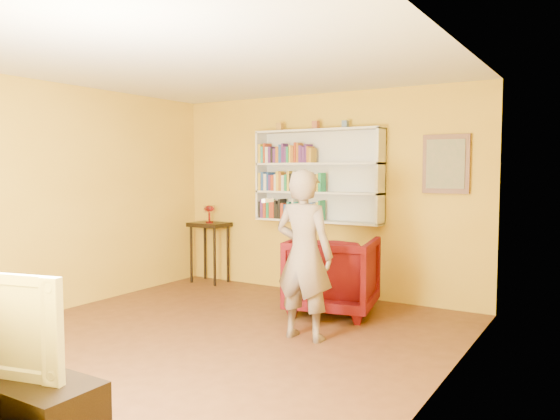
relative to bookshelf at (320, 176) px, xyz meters
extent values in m
cube|color=#4E2D19|center=(0.00, -2.41, -1.65)|extent=(5.30, 5.80, 0.12)
cube|color=gold|center=(0.00, 0.11, -0.24)|extent=(5.30, 0.04, 2.70)
cube|color=gold|center=(-2.27, -2.41, -0.24)|extent=(0.04, 5.80, 2.70)
cube|color=gold|center=(2.27, -2.41, -0.24)|extent=(0.04, 5.80, 2.70)
cube|color=silver|center=(0.00, -2.41, 1.14)|extent=(5.30, 5.80, 0.06)
cube|color=silver|center=(0.00, 0.07, 0.01)|extent=(1.80, 0.03, 1.20)
cube|color=silver|center=(-0.89, -0.06, 0.01)|extent=(0.03, 0.28, 1.20)
cube|color=silver|center=(0.89, -0.06, 0.01)|extent=(0.03, 0.28, 1.20)
cube|color=silver|center=(0.00, -0.06, -0.59)|extent=(1.80, 0.28, 0.03)
cube|color=silver|center=(0.00, -0.06, -0.21)|extent=(1.80, 0.28, 0.03)
cube|color=silver|center=(0.00, -0.06, 0.17)|extent=(1.80, 0.28, 0.03)
cube|color=silver|center=(0.00, -0.06, 0.61)|extent=(1.80, 0.28, 0.03)
cube|color=black|center=(-0.85, -0.10, -0.47)|extent=(0.03, 0.18, 0.22)
cube|color=#51256F|center=(-0.81, -0.11, -0.45)|extent=(0.04, 0.16, 0.25)
cube|color=#993317|center=(-0.76, -0.10, -0.46)|extent=(0.04, 0.17, 0.25)
cube|color=#1C7F4F|center=(-0.71, -0.11, -0.45)|extent=(0.04, 0.16, 0.26)
cube|color=#993317|center=(-0.67, -0.11, -0.46)|extent=(0.03, 0.15, 0.24)
cube|color=#993317|center=(-0.63, -0.12, -0.47)|extent=(0.04, 0.15, 0.23)
cube|color=black|center=(-0.59, -0.10, -0.46)|extent=(0.03, 0.18, 0.24)
cube|color=black|center=(-0.56, -0.10, -0.48)|extent=(0.02, 0.18, 0.20)
cube|color=black|center=(-0.52, -0.10, -0.45)|extent=(0.03, 0.18, 0.27)
cube|color=#993317|center=(-0.48, -0.11, -0.47)|extent=(0.04, 0.15, 0.21)
cube|color=#22479C|center=(-0.43, -0.10, -0.48)|extent=(0.04, 0.17, 0.20)
cube|color=teal|center=(-0.38, -0.12, -0.46)|extent=(0.03, 0.15, 0.23)
cube|color=#22479C|center=(-0.34, -0.12, -0.48)|extent=(0.03, 0.14, 0.21)
cube|color=silver|center=(-0.31, -0.11, -0.45)|extent=(0.03, 0.17, 0.27)
cube|color=teal|center=(-0.28, -0.11, -0.46)|extent=(0.03, 0.16, 0.24)
cube|color=#993317|center=(-0.24, -0.10, -0.48)|extent=(0.04, 0.19, 0.20)
cube|color=gold|center=(-0.19, -0.12, -0.47)|extent=(0.04, 0.15, 0.22)
cube|color=#22479C|center=(-0.15, -0.11, -0.47)|extent=(0.03, 0.16, 0.22)
cube|color=silver|center=(-0.11, -0.09, -0.47)|extent=(0.03, 0.19, 0.23)
cube|color=#22479C|center=(-0.07, -0.11, -0.47)|extent=(0.03, 0.17, 0.23)
cube|color=#22479C|center=(-0.03, -0.11, -0.46)|extent=(0.04, 0.15, 0.24)
cube|color=silver|center=(0.01, -0.11, -0.47)|extent=(0.04, 0.16, 0.22)
cube|color=gold|center=(0.06, -0.11, -0.46)|extent=(0.03, 0.16, 0.24)
cube|color=#1C7F4F|center=(0.09, -0.11, -0.45)|extent=(0.02, 0.16, 0.27)
cube|color=gold|center=(-0.84, -0.10, -0.08)|extent=(0.03, 0.18, 0.24)
cube|color=#22479C|center=(-0.80, -0.11, -0.07)|extent=(0.04, 0.16, 0.26)
cube|color=silver|center=(-0.75, -0.10, -0.09)|extent=(0.04, 0.17, 0.23)
cube|color=#22479C|center=(-0.71, -0.10, -0.07)|extent=(0.03, 0.19, 0.25)
cube|color=#51256F|center=(-0.68, -0.10, -0.09)|extent=(0.03, 0.19, 0.22)
cube|color=#993317|center=(-0.64, -0.10, -0.09)|extent=(0.04, 0.18, 0.21)
cube|color=silver|center=(-0.59, -0.11, -0.09)|extent=(0.03, 0.17, 0.22)
cube|color=gold|center=(-0.55, -0.10, -0.07)|extent=(0.03, 0.18, 0.27)
cube|color=#9B591C|center=(-0.51, -0.12, -0.07)|extent=(0.04, 0.14, 0.25)
cube|color=silver|center=(-0.47, -0.11, -0.09)|extent=(0.04, 0.15, 0.21)
cube|color=#1C7F4F|center=(-0.42, -0.11, -0.09)|extent=(0.04, 0.16, 0.22)
cube|color=gold|center=(-0.38, -0.10, -0.07)|extent=(0.03, 0.18, 0.27)
cube|color=black|center=(-0.34, -0.12, -0.08)|extent=(0.04, 0.15, 0.24)
cube|color=silver|center=(-0.29, -0.12, -0.07)|extent=(0.03, 0.15, 0.26)
cube|color=#51256F|center=(-0.25, -0.12, -0.08)|extent=(0.03, 0.14, 0.24)
cube|color=#A67E21|center=(-0.22, -0.11, -0.08)|extent=(0.04, 0.15, 0.25)
cube|color=teal|center=(-0.18, -0.11, -0.10)|extent=(0.04, 0.16, 0.19)
cube|color=black|center=(-0.13, -0.11, -0.10)|extent=(0.04, 0.16, 0.20)
cube|color=silver|center=(-0.09, -0.10, -0.10)|extent=(0.04, 0.18, 0.20)
cube|color=#9B591C|center=(-0.05, -0.12, -0.09)|extent=(0.03, 0.14, 0.22)
cube|color=#993317|center=(-0.01, -0.10, -0.09)|extent=(0.03, 0.19, 0.21)
cube|color=black|center=(0.02, -0.12, -0.08)|extent=(0.03, 0.14, 0.23)
cube|color=gold|center=(0.06, -0.12, -0.08)|extent=(0.03, 0.15, 0.23)
cube|color=#1C7F4F|center=(0.09, -0.11, -0.08)|extent=(0.04, 0.15, 0.25)
cube|color=gold|center=(-0.84, -0.11, 0.31)|extent=(0.04, 0.15, 0.26)
cube|color=teal|center=(-0.80, -0.12, 0.29)|extent=(0.03, 0.14, 0.23)
cube|color=#993317|center=(-0.77, -0.10, 0.31)|extent=(0.03, 0.19, 0.27)
cube|color=silver|center=(-0.72, -0.12, 0.29)|extent=(0.04, 0.15, 0.22)
cube|color=#51256F|center=(-0.68, -0.11, 0.29)|extent=(0.04, 0.16, 0.22)
cube|color=black|center=(-0.64, -0.10, 0.28)|extent=(0.03, 0.18, 0.20)
cube|color=#51256F|center=(-0.60, -0.11, 0.28)|extent=(0.04, 0.15, 0.20)
cube|color=#9B591C|center=(-0.56, -0.12, 0.29)|extent=(0.04, 0.14, 0.22)
cube|color=#22479C|center=(-0.51, -0.11, 0.30)|extent=(0.04, 0.15, 0.25)
cube|color=#51256F|center=(-0.47, -0.12, 0.31)|extent=(0.03, 0.14, 0.26)
cube|color=#51256F|center=(-0.43, -0.10, 0.29)|extent=(0.04, 0.18, 0.22)
cube|color=#1C7F4F|center=(-0.39, -0.11, 0.29)|extent=(0.04, 0.17, 0.21)
cube|color=gold|center=(-0.36, -0.10, 0.30)|extent=(0.02, 0.17, 0.23)
cube|color=#9B591C|center=(-0.32, -0.11, 0.29)|extent=(0.04, 0.15, 0.22)
cube|color=#993317|center=(-0.28, -0.10, 0.31)|extent=(0.03, 0.18, 0.27)
cube|color=#9B591C|center=(-0.24, -0.12, 0.31)|extent=(0.03, 0.15, 0.26)
cube|color=#51256F|center=(-0.20, -0.10, 0.29)|extent=(0.04, 0.17, 0.23)
cube|color=#51256F|center=(-0.15, -0.11, 0.28)|extent=(0.04, 0.16, 0.21)
cube|color=#51256F|center=(-0.12, -0.10, 0.30)|extent=(0.03, 0.19, 0.25)
cube|color=#9B591C|center=(-0.09, -0.10, 0.29)|extent=(0.03, 0.18, 0.21)
cube|color=#A67E21|center=(-0.05, -0.11, 0.28)|extent=(0.04, 0.16, 0.19)
cube|color=#AC7A31|center=(-0.59, -0.06, 0.67)|extent=(0.08, 0.08, 0.11)
cube|color=#9E5234|center=(-0.03, -0.06, 0.67)|extent=(0.08, 0.08, 0.11)
cube|color=slate|center=(0.39, -0.06, 0.67)|extent=(0.07, 0.07, 0.10)
cube|color=#552F18|center=(1.65, 0.06, 0.16)|extent=(0.55, 0.04, 0.70)
cube|color=gray|center=(1.65, 0.03, 0.16)|extent=(0.45, 0.02, 0.58)
cylinder|color=black|center=(-1.97, -0.32, -1.17)|extent=(0.04, 0.04, 0.84)
cylinder|color=black|center=(-1.53, -0.32, -1.17)|extent=(0.04, 0.04, 0.84)
cylinder|color=black|center=(-1.97, 0.00, -1.17)|extent=(0.04, 0.04, 0.84)
cylinder|color=black|center=(-1.53, 0.00, -1.17)|extent=(0.04, 0.04, 0.84)
cube|color=black|center=(-1.75, -0.16, -0.73)|extent=(0.55, 0.42, 0.06)
cylinder|color=maroon|center=(-1.75, -0.16, -0.69)|extent=(0.11, 0.11, 0.02)
cylinder|color=maroon|center=(-1.75, -0.16, -0.61)|extent=(0.03, 0.03, 0.14)
ellipsoid|color=maroon|center=(-1.75, -0.16, -0.49)|extent=(0.15, 0.15, 0.10)
cylinder|color=beige|center=(-1.68, -0.16, -0.49)|extent=(0.01, 0.01, 0.11)
cylinder|color=beige|center=(-1.70, -0.11, -0.49)|extent=(0.01, 0.01, 0.11)
cylinder|color=beige|center=(-1.75, -0.09, -0.49)|extent=(0.01, 0.01, 0.11)
cylinder|color=beige|center=(-1.81, -0.11, -0.49)|extent=(0.01, 0.01, 0.11)
cylinder|color=beige|center=(-1.83, -0.16, -0.49)|extent=(0.01, 0.01, 0.11)
cylinder|color=beige|center=(-1.81, -0.21, -0.49)|extent=(0.01, 0.01, 0.11)
cylinder|color=beige|center=(-1.75, -0.23, -0.49)|extent=(0.01, 0.01, 0.11)
cylinder|color=beige|center=(-1.70, -0.21, -0.49)|extent=(0.01, 0.01, 0.11)
imported|color=#44040D|center=(0.58, -0.77, -1.14)|extent=(1.15, 1.17, 0.90)
imported|color=#6A594E|center=(0.77, -1.81, -0.75)|extent=(0.62, 0.40, 1.69)
cube|color=white|center=(0.57, -2.17, -0.20)|extent=(0.04, 0.15, 0.04)
cube|color=black|center=(0.29, -4.66, -1.34)|extent=(1.40, 0.42, 0.50)
imported|color=black|center=(0.29, -4.66, -0.79)|extent=(1.05, 0.38, 0.60)
camera|label=1|loc=(3.35, -6.49, 0.09)|focal=35.00mm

